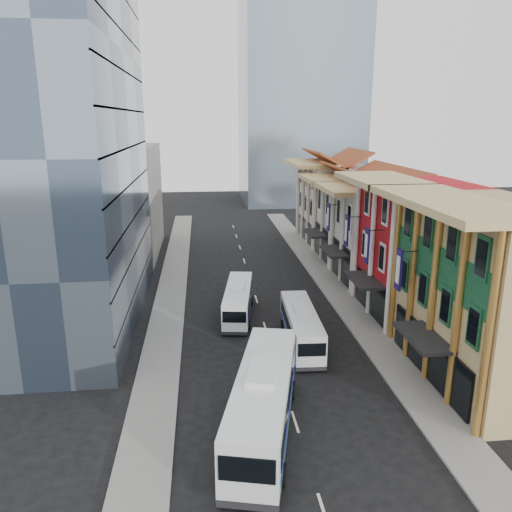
{
  "coord_description": "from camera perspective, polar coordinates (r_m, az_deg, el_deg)",
  "views": [
    {
      "loc": [
        -5.11,
        -24.41,
        17.22
      ],
      "look_at": [
        -0.53,
        17.45,
        5.7
      ],
      "focal_mm": 35.0,
      "sensor_mm": 36.0,
      "label": 1
    }
  ],
  "objects": [
    {
      "name": "bus_left_near",
      "position": [
        29.12,
        0.84,
        -16.14
      ],
      "size": [
        5.88,
        13.02,
        4.07
      ],
      "primitive_type": null,
      "rotation": [
        0.0,
        0.0,
        -0.24
      ],
      "color": "silver",
      "rests_on": "ground"
    },
    {
      "name": "office_block_far",
      "position": [
        68.07,
        -15.47,
        6.12
      ],
      "size": [
        10.0,
        18.0,
        14.0
      ],
      "primitive_type": "cube",
      "color": "gray",
      "rests_on": "ground"
    },
    {
      "name": "shophouse_tan",
      "position": [
        36.82,
        25.47,
        -3.98
      ],
      "size": [
        8.0,
        14.0,
        12.0
      ],
      "primitive_type": "cube",
      "color": "tan",
      "rests_on": "ground"
    },
    {
      "name": "sidewalk_left",
      "position": [
        49.59,
        -9.82,
        -5.16
      ],
      "size": [
        3.0,
        90.0,
        0.15
      ],
      "primitive_type": "cube",
      "color": "slate",
      "rests_on": "ground"
    },
    {
      "name": "shophouse_cream_far",
      "position": [
        73.89,
        8.87,
        6.0
      ],
      "size": [
        8.0,
        12.0,
        11.0
      ],
      "primitive_type": "cube",
      "color": "beige",
      "rests_on": "ground"
    },
    {
      "name": "bus_left_far",
      "position": [
        45.17,
        -2.05,
        -5.04
      ],
      "size": [
        3.53,
        9.72,
        3.05
      ],
      "primitive_type": null,
      "rotation": [
        0.0,
        0.0,
        -0.14
      ],
      "color": "white",
      "rests_on": "ground"
    },
    {
      "name": "office_tower",
      "position": [
        45.06,
        -22.0,
        11.4
      ],
      "size": [
        12.0,
        26.0,
        30.0
      ],
      "primitive_type": "cube",
      "color": "#425268",
      "rests_on": "ground"
    },
    {
      "name": "sidewalk_right",
      "position": [
        51.31,
        9.54,
        -4.44
      ],
      "size": [
        3.0,
        90.0,
        0.15
      ],
      "primitive_type": "cube",
      "color": "slate",
      "rests_on": "ground"
    },
    {
      "name": "shophouse_red",
      "position": [
        46.96,
        17.97,
        0.72
      ],
      "size": [
        8.0,
        10.0,
        12.0
      ],
      "primitive_type": "cube",
      "color": "#AE1319",
      "rests_on": "ground"
    },
    {
      "name": "shophouse_cream_near",
      "position": [
        55.73,
        13.98,
        2.18
      ],
      "size": [
        8.0,
        9.0,
        10.0
      ],
      "primitive_type": "cube",
      "color": "beige",
      "rests_on": "ground"
    },
    {
      "name": "shophouse_cream_mid",
      "position": [
        64.06,
        11.26,
        4.01
      ],
      "size": [
        8.0,
        9.0,
        10.0
      ],
      "primitive_type": "cube",
      "color": "beige",
      "rests_on": "ground"
    },
    {
      "name": "bus_right",
      "position": [
        39.77,
        5.2,
        -7.96
      ],
      "size": [
        2.69,
        9.8,
        3.11
      ],
      "primitive_type": null,
      "rotation": [
        0.0,
        0.0,
        -0.04
      ],
      "color": "silver",
      "rests_on": "ground"
    },
    {
      "name": "ground",
      "position": [
        30.3,
        4.86,
        -19.39
      ],
      "size": [
        200.0,
        200.0,
        0.0
      ],
      "primitive_type": "plane",
      "color": "black",
      "rests_on": "ground"
    }
  ]
}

